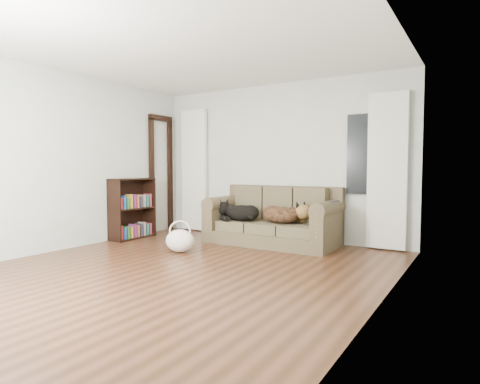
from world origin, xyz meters
The scene contains 15 objects.
floor centered at (0.00, 0.00, 0.00)m, with size 5.00×5.00×0.00m, color #331D0E.
ceiling centered at (0.00, 0.00, 2.60)m, with size 5.00×5.00×0.00m, color white.
wall_back centered at (0.00, 2.50, 1.30)m, with size 4.50×0.04×2.60m, color silver.
wall_left centered at (-2.25, 0.00, 1.30)m, with size 0.04×5.00×2.60m, color silver.
wall_right centered at (2.25, 0.00, 1.30)m, with size 0.04×5.00×2.60m, color silver.
curtain_left centered at (-1.70, 2.42, 1.15)m, with size 0.55×0.08×2.25m, color white.
curtain_right centered at (1.80, 2.42, 1.15)m, with size 0.55×0.08×2.25m, color white.
window_pane centered at (1.45, 2.47, 1.40)m, with size 0.50×0.03×1.20m, color black.
door_casing centered at (-2.20, 2.05, 1.05)m, with size 0.07×0.60×2.10m, color black.
sofa centered at (0.17, 1.97, 0.45)m, with size 2.03×0.87×0.83m, color #423E2D.
dog_black_lab centered at (-0.35, 1.87, 0.48)m, with size 0.61×0.42×0.26m, color black.
dog_shepherd centered at (0.38, 1.95, 0.49)m, with size 0.63×0.45×0.28m, color black.
tv_remote centered at (1.22, 1.85, 0.73)m, with size 0.05×0.16×0.02m, color black.
tote_bag centered at (-0.67, 0.75, 0.16)m, with size 0.44×0.34×0.32m, color white.
bookshelf centered at (-2.09, 1.21, 0.50)m, with size 0.31×0.82×1.02m, color black.
Camera 1 is at (3.00, -3.61, 1.20)m, focal length 30.00 mm.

